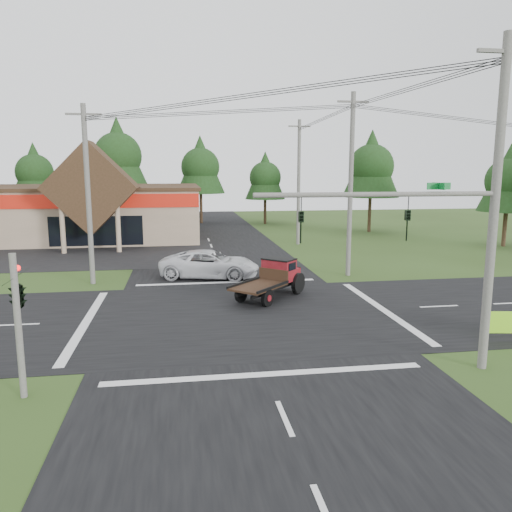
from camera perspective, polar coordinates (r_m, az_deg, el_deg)
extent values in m
plane|color=#2C4217|center=(23.64, -1.76, -6.81)|extent=(120.00, 120.00, 0.00)
cube|color=black|center=(23.64, -1.76, -6.79)|extent=(12.00, 120.00, 0.02)
cube|color=black|center=(23.64, -1.76, -6.78)|extent=(120.00, 12.00, 0.02)
cube|color=black|center=(43.53, -23.60, 0.06)|extent=(28.00, 14.00, 0.02)
cube|color=gray|center=(54.32, -22.89, 4.53)|extent=(30.00, 15.00, 5.00)
cube|color=#342415|center=(54.18, -23.07, 7.21)|extent=(30.40, 15.40, 0.30)
cube|color=#B31A0D|center=(46.95, -25.24, 5.62)|extent=(30.00, 0.12, 1.20)
cube|color=#342415|center=(44.62, -18.24, 7.44)|extent=(7.78, 4.00, 7.78)
cylinder|color=gray|center=(43.61, -21.23, 2.87)|extent=(0.40, 0.40, 4.00)
cylinder|color=gray|center=(42.87, -15.47, 3.07)|extent=(0.40, 0.40, 4.00)
cube|color=black|center=(45.87, -17.79, 2.74)|extent=(8.00, 0.08, 2.60)
cylinder|color=#595651|center=(18.43, 25.13, -1.32)|extent=(0.24, 0.24, 7.00)
cylinder|color=#595651|center=(16.25, 13.88, 6.85)|extent=(8.00, 0.16, 0.16)
imported|color=black|center=(16.73, 16.91, 3.35)|extent=(0.16, 0.20, 1.00)
imported|color=black|center=(15.55, 5.16, 3.28)|extent=(0.16, 0.20, 1.00)
cube|color=#0C6626|center=(17.10, 20.17, 7.51)|extent=(0.80, 0.04, 0.22)
cylinder|color=#595651|center=(16.39, -25.53, -7.32)|extent=(0.20, 0.20, 4.40)
imported|color=black|center=(16.23, -25.71, -2.04)|extent=(0.53, 2.48, 1.00)
sphere|color=#FF0C0C|center=(16.33, -25.61, -1.24)|extent=(0.18, 0.18, 0.18)
cylinder|color=#595651|center=(18.18, 25.58, 4.88)|extent=(0.30, 0.30, 11.00)
cube|color=#595651|center=(18.50, 26.77, 20.16)|extent=(2.00, 0.12, 0.12)
cylinder|color=#595651|center=(30.99, -18.63, 6.50)|extent=(0.30, 0.30, 10.50)
cube|color=#595651|center=(31.11, -19.11, 15.07)|extent=(2.00, 0.12, 0.12)
cylinder|color=#595651|center=(32.34, 10.76, 7.84)|extent=(0.30, 0.30, 11.50)
cube|color=#595651|center=(32.59, 11.06, 16.93)|extent=(2.00, 0.12, 0.12)
cylinder|color=#595651|center=(45.78, 4.90, 8.31)|extent=(0.30, 0.30, 11.20)
cube|color=#595651|center=(45.93, 4.99, 14.56)|extent=(2.00, 0.12, 0.12)
cylinder|color=#332316|center=(66.96, -23.70, 4.68)|extent=(0.36, 0.36, 3.50)
cone|color=black|center=(66.78, -24.00, 9.00)|extent=(5.60, 5.60, 6.60)
sphere|color=black|center=(66.78, -23.98, 8.74)|extent=(4.40, 4.40, 4.40)
cylinder|color=#332316|center=(64.07, -15.26, 5.44)|extent=(0.36, 0.36, 4.55)
cone|color=black|center=(63.95, -15.53, 11.31)|extent=(7.28, 7.28, 8.58)
sphere|color=black|center=(63.94, -15.52, 10.96)|extent=(5.72, 5.72, 5.72)
cylinder|color=#332316|center=(64.73, -6.29, 5.45)|extent=(0.36, 0.36, 3.85)
cone|color=black|center=(64.56, -6.38, 10.37)|extent=(6.16, 6.16, 7.26)
sphere|color=black|center=(64.56, -6.38, 10.08)|extent=(4.84, 4.84, 4.84)
cylinder|color=#332316|center=(63.62, 1.04, 5.12)|extent=(0.36, 0.36, 3.15)
cone|color=black|center=(63.41, 1.06, 9.21)|extent=(5.04, 5.04, 5.94)
sphere|color=black|center=(63.41, 1.05, 8.97)|extent=(3.96, 3.96, 3.96)
cylinder|color=#332316|center=(56.64, 12.84, 4.65)|extent=(0.36, 0.36, 3.85)
cone|color=black|center=(56.44, 13.06, 10.28)|extent=(6.16, 6.16, 7.26)
sphere|color=black|center=(56.43, 13.04, 9.94)|extent=(4.84, 4.84, 4.84)
cylinder|color=#332316|center=(49.91, 26.53, 2.80)|extent=(0.36, 0.36, 3.15)
cone|color=black|center=(49.64, 26.93, 8.01)|extent=(5.04, 5.04, 5.94)
sphere|color=black|center=(49.65, 26.91, 7.70)|extent=(3.96, 3.96, 3.96)
imported|color=silver|center=(31.80, -5.30, -0.92)|extent=(6.73, 4.27, 1.73)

